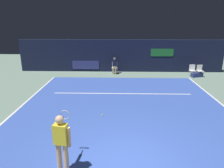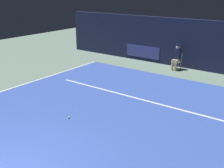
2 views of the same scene
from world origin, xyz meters
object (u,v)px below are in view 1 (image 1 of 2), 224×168
tennis_player (62,140)px  courtside_chair_near (200,70)px  courtside_chair_far (192,70)px  tennis_ball (103,115)px  line_judge_on_chair (115,65)px  equipment_bag (197,75)px

tennis_player → courtside_chair_near: (7.67, 10.31, -0.49)m
tennis_player → courtside_chair_far: bearing=55.5°
courtside_chair_near → tennis_ball: (-6.83, -6.85, -0.46)m
line_judge_on_chair → courtside_chair_far: size_ratio=1.50×
tennis_ball → equipment_bag: equipment_bag is taller
line_judge_on_chair → courtside_chair_near: bearing=-6.6°
courtside_chair_far → courtside_chair_near: bearing=-8.0°
tennis_player → tennis_ball: size_ratio=25.44×
tennis_player → equipment_bag: size_ratio=2.06×
courtside_chair_far → equipment_bag: bearing=-36.3°
equipment_bag → courtside_chair_near: bearing=15.2°
courtside_chair_far → line_judge_on_chair: bearing=173.5°
tennis_player → courtside_chair_near: size_ratio=1.97×
line_judge_on_chair → courtside_chair_far: bearing=-6.5°
courtside_chair_near → tennis_player: bearing=-126.6°
line_judge_on_chair → courtside_chair_far: 5.91m
equipment_bag → tennis_player: bearing=-142.5°
tennis_player → line_judge_on_chair: (1.26, 11.05, -0.30)m
courtside_chair_near → equipment_bag: courtside_chair_near is taller
tennis_player → courtside_chair_far: tennis_player is taller
tennis_player → tennis_ball: tennis_player is taller
courtside_chair_far → tennis_player: bearing=-124.5°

